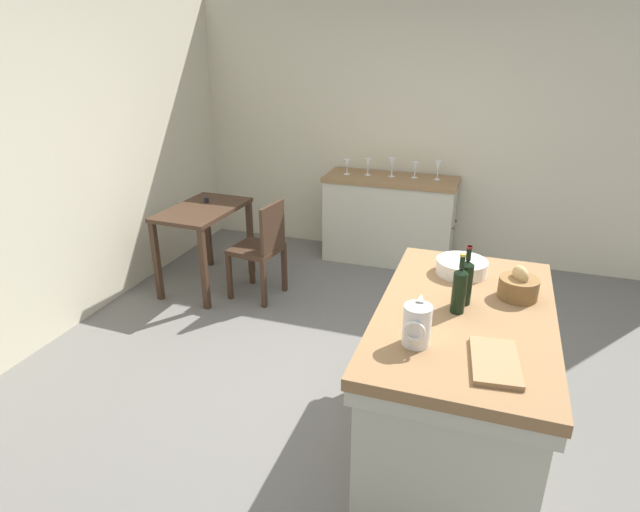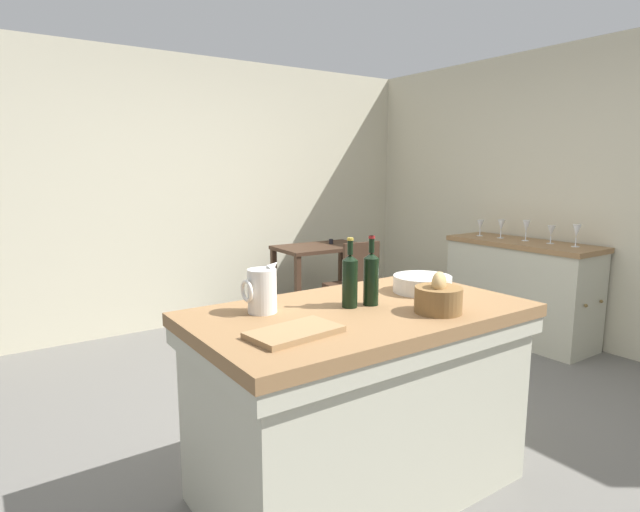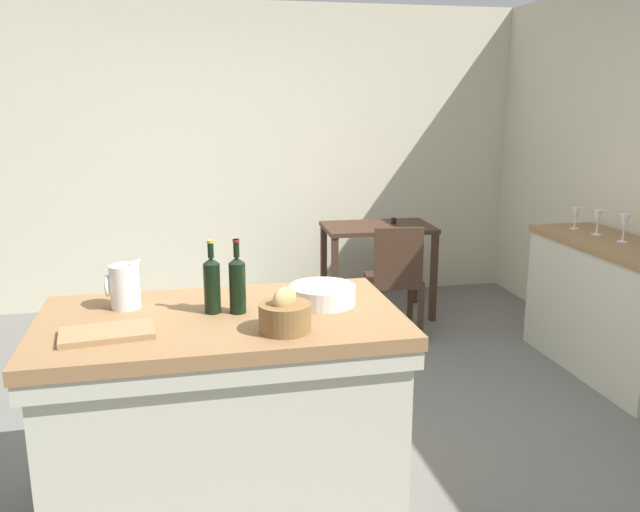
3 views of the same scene
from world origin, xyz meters
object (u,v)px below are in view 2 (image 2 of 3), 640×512
at_px(wine_bottle_dark, 371,277).
at_px(wine_bottle_amber, 350,279).
at_px(wine_glass_middle, 526,227).
at_px(cutting_board, 295,332).
at_px(wine_glass_right, 501,226).
at_px(bread_basket, 438,298).
at_px(island_table, 360,394).
at_px(writing_desk, 321,258).
at_px(pitcher, 262,290).
at_px(wash_bowl, 422,284).
at_px(wooden_chair, 354,285).
at_px(side_cabinet, 520,290).
at_px(wine_glass_far_left, 577,231).
at_px(wine_glass_left, 551,231).
at_px(wine_glass_far_right, 480,225).

relative_size(wine_bottle_dark, wine_bottle_amber, 1.01).
bearing_deg(wine_glass_middle, wine_bottle_dark, -160.43).
bearing_deg(cutting_board, wine_glass_right, 23.44).
bearing_deg(bread_basket, wine_glass_middle, 26.15).
height_order(island_table, writing_desk, island_table).
relative_size(bread_basket, wine_bottle_amber, 0.65).
xyz_separation_m(pitcher, wash_bowl, (0.87, -0.13, -0.06)).
distance_m(island_table, cutting_board, 0.65).
xyz_separation_m(wooden_chair, cutting_board, (-1.87, -1.99, 0.43)).
distance_m(writing_desk, wine_bottle_dark, 2.81).
bearing_deg(side_cabinet, wine_glass_far_left, -83.15).
distance_m(island_table, wine_glass_left, 2.83).
bearing_deg(wine_bottle_dark, side_cabinet, 19.75).
xyz_separation_m(wine_bottle_dark, wine_glass_right, (2.56, 1.16, -0.02)).
bearing_deg(pitcher, wine_bottle_amber, -21.93).
xyz_separation_m(writing_desk, wine_glass_left, (1.22, -1.72, 0.36)).
bearing_deg(wine_glass_right, bread_basket, -149.14).
bearing_deg(island_table, wine_bottle_dark, 15.77).
bearing_deg(bread_basket, side_cabinet, 26.42).
bearing_deg(wine_bottle_dark, wine_glass_far_right, 28.51).
relative_size(writing_desk, wooden_chair, 1.03).
bearing_deg(island_table, writing_desk, 58.88).
bearing_deg(island_table, wine_glass_right, 24.18).
height_order(island_table, cutting_board, cutting_board).
xyz_separation_m(wash_bowl, wine_glass_right, (2.18, 1.12, 0.07)).
xyz_separation_m(wine_bottle_dark, wine_glass_far_right, (2.53, 1.38, -0.03)).
bearing_deg(cutting_board, pitcher, 82.00).
height_order(wine_bottle_dark, wine_glass_middle, wine_bottle_dark).
xyz_separation_m(pitcher, wine_glass_far_left, (3.09, 0.29, 0.02)).
relative_size(wine_glass_far_left, wine_glass_left, 1.19).
bearing_deg(side_cabinet, cutting_board, -160.45).
height_order(side_cabinet, wash_bowl, wash_bowl).
xyz_separation_m(island_table, wine_bottle_dark, (0.08, 0.02, 0.55)).
xyz_separation_m(island_table, wooden_chair, (1.42, 1.83, -0.00)).
relative_size(wine_glass_far_left, wine_glass_far_right, 1.22).
bearing_deg(island_table, wine_glass_far_right, 28.17).
relative_size(pitcher, wine_glass_middle, 1.28).
bearing_deg(wine_glass_far_left, wine_glass_left, 89.43).
height_order(wash_bowl, wine_glass_far_left, wine_glass_far_left).
xyz_separation_m(writing_desk, wine_bottle_dark, (-1.39, -2.41, 0.39)).
height_order(wine_bottle_dark, wine_bottle_amber, wine_bottle_dark).
distance_m(wash_bowl, wine_bottle_dark, 0.40).
xyz_separation_m(wooden_chair, bread_basket, (-1.18, -2.08, 0.49)).
bearing_deg(wine_glass_middle, wine_glass_right, 95.78).
bearing_deg(wine_glass_far_right, wine_bottle_dark, -151.49).
height_order(wooden_chair, wine_glass_far_right, wine_glass_far_right).
height_order(side_cabinet, wine_glass_middle, wine_glass_middle).
bearing_deg(pitcher, island_table, -25.77).
distance_m(writing_desk, wine_glass_middle, 1.95).
relative_size(side_cabinet, wine_glass_middle, 7.26).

